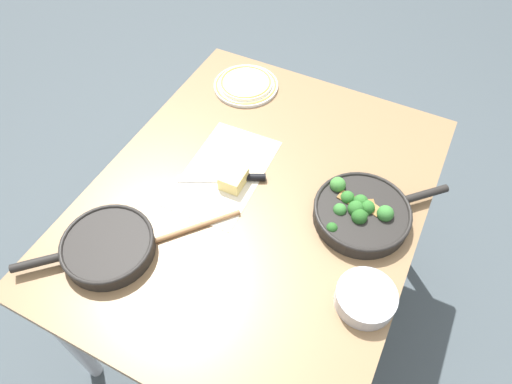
% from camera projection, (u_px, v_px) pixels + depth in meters
% --- Properties ---
extents(ground_plane, '(14.00, 14.00, 0.00)m').
position_uv_depth(ground_plane, '(256.00, 299.00, 1.96)').
color(ground_plane, '#424C51').
extents(dining_table_red, '(1.21, 0.97, 0.73)m').
position_uv_depth(dining_table_red, '(256.00, 210.00, 1.45)').
color(dining_table_red, olive).
rests_on(dining_table_red, ground_plane).
extents(skillet_broccoli, '(0.35, 0.35, 0.08)m').
position_uv_depth(skillet_broccoli, '(362.00, 212.00, 1.32)').
color(skillet_broccoli, black).
rests_on(skillet_broccoli, dining_table_red).
extents(skillet_eggs, '(0.31, 0.32, 0.05)m').
position_uv_depth(skillet_eggs, '(107.00, 246.00, 1.25)').
color(skillet_eggs, black).
rests_on(skillet_eggs, dining_table_red).
extents(wooden_spoon, '(0.32, 0.28, 0.02)m').
position_uv_depth(wooden_spoon, '(160.00, 239.00, 1.29)').
color(wooden_spoon, '#996B42').
rests_on(wooden_spoon, dining_table_red).
extents(parchment_sheet, '(0.40, 0.25, 0.00)m').
position_uv_depth(parchment_sheet, '(224.00, 172.00, 1.45)').
color(parchment_sheet, silver).
rests_on(parchment_sheet, dining_table_red).
extents(grater_knife, '(0.14, 0.26, 0.02)m').
position_uv_depth(grater_knife, '(235.00, 178.00, 1.42)').
color(grater_knife, silver).
rests_on(grater_knife, dining_table_red).
extents(cheese_block, '(0.08, 0.07, 0.05)m').
position_uv_depth(cheese_block, '(233.00, 179.00, 1.40)').
color(cheese_block, '#EFD67A').
rests_on(cheese_block, dining_table_red).
extents(dinner_plate_stack, '(0.24, 0.24, 0.03)m').
position_uv_depth(dinner_plate_stack, '(246.00, 84.00, 1.70)').
color(dinner_plate_stack, white).
rests_on(dinner_plate_stack, dining_table_red).
extents(prep_bowl_steel, '(0.16, 0.16, 0.05)m').
position_uv_depth(prep_bowl_steel, '(365.00, 298.00, 1.16)').
color(prep_bowl_steel, '#B7B7BC').
rests_on(prep_bowl_steel, dining_table_red).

